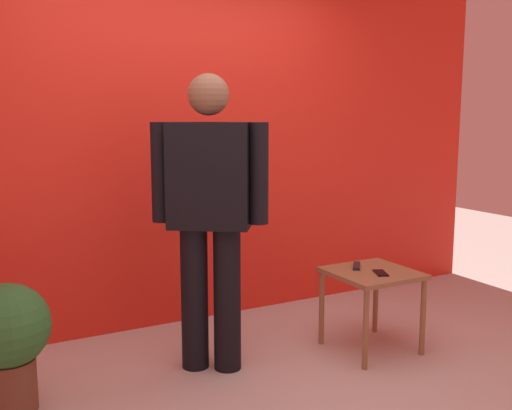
{
  "coord_description": "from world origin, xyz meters",
  "views": [
    {
      "loc": [
        -1.6,
        -2.54,
        1.55
      ],
      "look_at": [
        0.08,
        0.55,
        1.01
      ],
      "focal_mm": 41.64,
      "sensor_mm": 36.0,
      "label": 1
    }
  ],
  "objects_px": {
    "standing_person": "(210,208)",
    "side_table": "(372,283)",
    "potted_plant": "(8,337)",
    "cell_phone": "(380,273)",
    "tv_remote": "(357,266)"
  },
  "relations": [
    {
      "from": "standing_person",
      "to": "potted_plant",
      "type": "height_order",
      "value": "standing_person"
    },
    {
      "from": "standing_person",
      "to": "cell_phone",
      "type": "relative_size",
      "value": 12.34
    },
    {
      "from": "side_table",
      "to": "potted_plant",
      "type": "relative_size",
      "value": 0.78
    },
    {
      "from": "cell_phone",
      "to": "tv_remote",
      "type": "bearing_deg",
      "value": 124.81
    },
    {
      "from": "standing_person",
      "to": "side_table",
      "type": "relative_size",
      "value": 3.32
    },
    {
      "from": "standing_person",
      "to": "potted_plant",
      "type": "distance_m",
      "value": 1.29
    },
    {
      "from": "potted_plant",
      "to": "tv_remote",
      "type": "bearing_deg",
      "value": -3.47
    },
    {
      "from": "standing_person",
      "to": "potted_plant",
      "type": "xyz_separation_m",
      "value": [
        -1.14,
        0.01,
        -0.59
      ]
    },
    {
      "from": "cell_phone",
      "to": "tv_remote",
      "type": "height_order",
      "value": "tv_remote"
    },
    {
      "from": "cell_phone",
      "to": "potted_plant",
      "type": "distance_m",
      "value": 2.22
    },
    {
      "from": "side_table",
      "to": "potted_plant",
      "type": "bearing_deg",
      "value": 173.53
    },
    {
      "from": "standing_person",
      "to": "tv_remote",
      "type": "height_order",
      "value": "standing_person"
    },
    {
      "from": "standing_person",
      "to": "side_table",
      "type": "distance_m",
      "value": 1.2
    },
    {
      "from": "side_table",
      "to": "potted_plant",
      "type": "xyz_separation_m",
      "value": [
        -2.19,
        0.25,
        -0.05
      ]
    },
    {
      "from": "tv_remote",
      "to": "side_table",
      "type": "bearing_deg",
      "value": -33.0
    }
  ]
}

